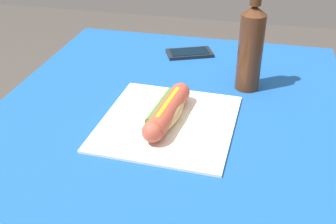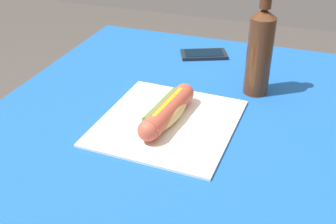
% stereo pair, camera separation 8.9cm
% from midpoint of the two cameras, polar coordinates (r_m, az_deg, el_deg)
% --- Properties ---
extents(dining_table, '(1.20, 0.83, 0.75)m').
position_cam_midpoint_polar(dining_table, '(0.98, 0.86, -9.89)').
color(dining_table, brown).
rests_on(dining_table, ground).
extents(paper_wrapper, '(0.32, 0.30, 0.01)m').
position_cam_midpoint_polar(paper_wrapper, '(0.94, 2.70, -1.49)').
color(paper_wrapper, silver).
rests_on(paper_wrapper, dining_table).
extents(hot_dog, '(0.22, 0.07, 0.05)m').
position_cam_midpoint_polar(hot_dog, '(0.92, 2.69, 0.07)').
color(hot_dog, tan).
rests_on(hot_dog, paper_wrapper).
extents(cell_phone, '(0.12, 0.15, 0.01)m').
position_cam_midpoint_polar(cell_phone, '(1.28, 6.88, 7.73)').
color(cell_phone, black).
rests_on(cell_phone, dining_table).
extents(soda_bottle, '(0.06, 0.06, 0.26)m').
position_cam_midpoint_polar(soda_bottle, '(1.05, 14.74, 8.02)').
color(soda_bottle, '#4C2814').
rests_on(soda_bottle, dining_table).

